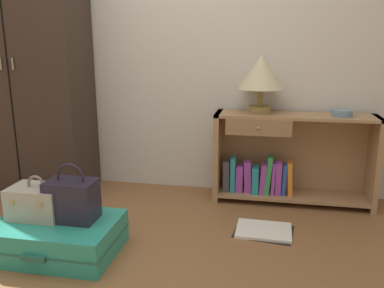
% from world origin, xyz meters
% --- Properties ---
extents(ground_plane, '(9.00, 9.00, 0.00)m').
position_xyz_m(ground_plane, '(0.00, 0.00, 0.00)').
color(ground_plane, brown).
extents(back_wall, '(6.40, 0.10, 2.60)m').
position_xyz_m(back_wall, '(0.00, 1.50, 1.30)').
color(back_wall, beige).
rests_on(back_wall, ground_plane).
extents(wardrobe, '(0.97, 0.47, 2.10)m').
position_xyz_m(wardrobe, '(-1.14, 1.20, 1.05)').
color(wardrobe, '#33261E').
rests_on(wardrobe, ground_plane).
extents(bookshelf, '(1.19, 0.32, 0.69)m').
position_xyz_m(bookshelf, '(0.94, 1.29, 0.33)').
color(bookshelf, '#A37A51').
rests_on(bookshelf, ground_plane).
extents(table_lamp, '(0.34, 0.34, 0.43)m').
position_xyz_m(table_lamp, '(0.73, 1.30, 0.98)').
color(table_lamp, olive).
rests_on(table_lamp, bookshelf).
extents(bowl, '(0.15, 0.15, 0.05)m').
position_xyz_m(bowl, '(1.32, 1.26, 0.71)').
color(bowl, slate).
rests_on(bowl, bookshelf).
extents(suitcase_large, '(0.71, 0.51, 0.20)m').
position_xyz_m(suitcase_large, '(-0.39, 0.21, 0.10)').
color(suitcase_large, teal).
rests_on(suitcase_large, ground_plane).
extents(train_case, '(0.31, 0.23, 0.26)m').
position_xyz_m(train_case, '(-0.52, 0.25, 0.30)').
color(train_case, '#A89E8E').
rests_on(train_case, suitcase_large).
extents(handbag, '(0.28, 0.18, 0.34)m').
position_xyz_m(handbag, '(-0.30, 0.25, 0.32)').
color(handbag, '#231E2D').
rests_on(handbag, suitcase_large).
extents(open_book_on_floor, '(0.41, 0.33, 0.02)m').
position_xyz_m(open_book_on_floor, '(0.80, 0.70, 0.01)').
color(open_book_on_floor, white).
rests_on(open_book_on_floor, ground_plane).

